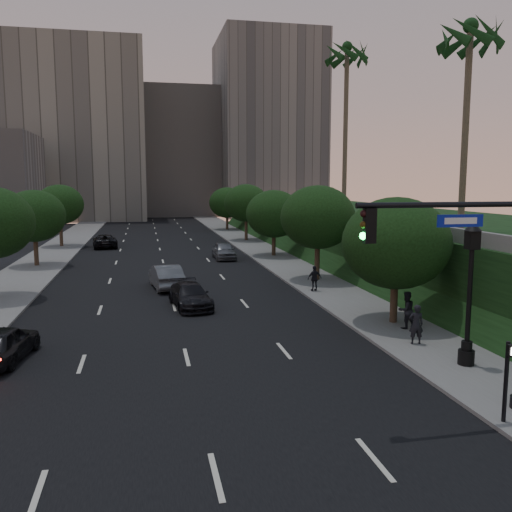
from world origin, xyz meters
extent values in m
plane|color=black|center=(0.00, 0.00, 0.00)|extent=(160.00, 160.00, 0.00)
cube|color=black|center=(0.00, 30.00, 0.01)|extent=(16.00, 140.00, 0.02)
cube|color=slate|center=(10.25, 30.00, 0.07)|extent=(4.50, 140.00, 0.15)
cube|color=slate|center=(-10.25, 30.00, 0.07)|extent=(4.50, 140.00, 0.15)
cube|color=black|center=(22.00, 28.00, 2.00)|extent=(18.00, 90.00, 4.00)
cube|color=slate|center=(13.50, 28.00, 4.35)|extent=(0.35, 90.00, 0.70)
cube|color=gray|center=(-14.00, 92.00, 16.00)|extent=(26.00, 20.00, 32.00)
cube|color=#A19B93|center=(6.00, 102.00, 13.00)|extent=(22.00, 18.00, 26.00)
cube|color=gray|center=(24.00, 96.00, 18.00)|extent=(20.00, 22.00, 36.00)
cylinder|color=#38281C|center=(10.30, 8.00, 1.43)|extent=(0.36, 0.36, 2.86)
ellipsoid|color=black|center=(10.30, 8.00, 4.03)|extent=(5.20, 5.20, 4.42)
cylinder|color=#38281C|center=(10.30, 20.00, 1.61)|extent=(0.36, 0.36, 3.21)
ellipsoid|color=black|center=(10.30, 20.00, 4.53)|extent=(5.20, 5.20, 4.42)
cylinder|color=#38281C|center=(10.30, 33.00, 1.43)|extent=(0.36, 0.36, 2.86)
ellipsoid|color=black|center=(10.30, 33.00, 4.03)|extent=(5.20, 5.20, 4.42)
cylinder|color=#38281C|center=(10.30, 47.00, 1.61)|extent=(0.36, 0.36, 3.21)
ellipsoid|color=black|center=(10.30, 47.00, 4.53)|extent=(5.20, 5.20, 4.42)
cylinder|color=#38281C|center=(10.30, 62.00, 1.43)|extent=(0.36, 0.36, 2.86)
ellipsoid|color=black|center=(10.30, 62.00, 4.03)|extent=(5.20, 5.20, 4.42)
cylinder|color=#38281C|center=(-10.30, 31.00, 1.50)|extent=(0.36, 0.36, 2.99)
ellipsoid|color=black|center=(-10.30, 31.00, 4.22)|extent=(5.00, 5.00, 4.25)
cylinder|color=#38281C|center=(-10.30, 45.00, 1.63)|extent=(0.36, 0.36, 3.26)
ellipsoid|color=black|center=(-10.30, 45.00, 4.59)|extent=(5.00, 5.00, 4.25)
cylinder|color=#4C4233|center=(17.50, 14.00, 10.00)|extent=(0.40, 0.40, 12.00)
cylinder|color=#4C4233|center=(16.00, 30.00, 11.25)|extent=(0.40, 0.40, 14.50)
cylinder|color=black|center=(6.76, -2.25, 6.30)|extent=(5.40, 0.16, 0.16)
cube|color=black|center=(4.46, -2.25, 5.75)|extent=(0.32, 0.22, 0.95)
sphere|color=black|center=(4.28, -2.25, 6.08)|extent=(0.20, 0.20, 0.20)
sphere|color=#3F2B0A|center=(4.28, -2.25, 5.78)|extent=(0.20, 0.20, 0.20)
sphere|color=#19F24C|center=(4.28, -2.25, 5.48)|extent=(0.20, 0.20, 0.20)
cube|color=#0C1DA0|center=(7.16, -2.25, 5.85)|extent=(1.40, 0.05, 0.35)
cylinder|color=black|center=(10.17, 1.65, 0.35)|extent=(0.60, 0.60, 0.70)
cylinder|color=black|center=(10.17, 1.65, 0.85)|extent=(0.40, 0.40, 0.40)
cylinder|color=black|center=(10.17, 1.65, 2.80)|extent=(0.18, 0.18, 3.60)
cube|color=black|center=(10.17, 1.65, 4.85)|extent=(0.42, 0.42, 0.70)
cone|color=black|center=(10.17, 1.65, 5.35)|extent=(0.64, 0.64, 0.35)
sphere|color=black|center=(10.17, 1.65, 5.55)|extent=(0.14, 0.14, 0.14)
cylinder|color=black|center=(8.39, -2.97, 1.25)|extent=(0.12, 0.12, 2.50)
cube|color=black|center=(8.39, -3.15, 2.30)|extent=(0.30, 0.14, 0.35)
imported|color=black|center=(-7.00, 5.93, 0.73)|extent=(2.35, 4.49, 1.46)
imported|color=#54585B|center=(-0.21, 19.57, 0.79)|extent=(2.28, 4.99, 1.59)
imported|color=black|center=(-5.70, 43.63, 0.72)|extent=(2.95, 5.42, 1.44)
imported|color=black|center=(0.88, 13.74, 0.67)|extent=(2.45, 4.82, 1.34)
imported|color=slate|center=(5.50, 32.45, 0.78)|extent=(1.87, 4.59, 1.56)
imported|color=black|center=(9.59, 4.44, 1.00)|extent=(0.68, 0.51, 1.69)
imported|color=black|center=(10.34, 6.79, 1.02)|extent=(0.96, 0.81, 1.75)
imported|color=black|center=(8.87, 16.10, 0.94)|extent=(0.97, 0.48, 1.59)
camera|label=1|loc=(-1.49, -15.90, 6.91)|focal=38.00mm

